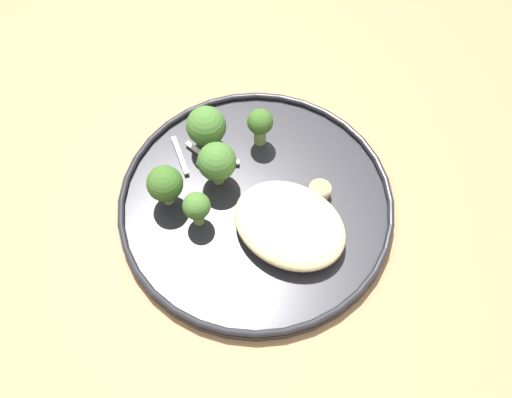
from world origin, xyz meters
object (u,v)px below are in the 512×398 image
object	(u,v)px
broccoli_floret_small_sprig	(260,124)
seared_scallop_front_small	(320,190)
seared_scallop_rear_pale	(303,246)
broccoli_floret_split_head	(217,162)
dinner_plate	(256,204)
seared_scallop_left_edge	(273,217)
broccoli_floret_beside_noodles	(165,184)
seared_scallop_tiny_bay	(295,221)
broccoli_floret_rear_charred	(206,126)
broccoli_floret_front_edge	(197,207)

from	to	relation	value
broccoli_floret_small_sprig	seared_scallop_front_small	bearing A→B (deg)	166.15
seared_scallop_rear_pale	broccoli_floret_split_head	bearing A→B (deg)	-10.13
dinner_plate	broccoli_floret_small_sprig	bearing A→B (deg)	-59.26
seared_scallop_left_edge	seared_scallop_rear_pale	size ratio (longest dim) A/B	0.87
dinner_plate	broccoli_floret_beside_noodles	world-z (taller)	broccoli_floret_beside_noodles
seared_scallop_rear_pale	seared_scallop_front_small	bearing A→B (deg)	-72.82
dinner_plate	broccoli_floret_split_head	size ratio (longest dim) A/B	5.06
seared_scallop_tiny_bay	broccoli_floret_rear_charred	size ratio (longest dim) A/B	0.40
broccoli_floret_split_head	broccoli_floret_small_sprig	world-z (taller)	broccoli_floret_split_head
broccoli_floret_front_edge	seared_scallop_front_small	bearing A→B (deg)	-132.21
seared_scallop_tiny_bay	broccoli_floret_split_head	world-z (taller)	broccoli_floret_split_head
seared_scallop_tiny_bay	broccoli_floret_beside_noodles	xyz separation A→B (m)	(0.13, 0.05, 0.02)
seared_scallop_left_edge	broccoli_floret_split_head	bearing A→B (deg)	-7.44
seared_scallop_tiny_bay	broccoli_floret_rear_charred	distance (m)	0.14
seared_scallop_rear_pale	broccoli_floret_rear_charred	world-z (taller)	broccoli_floret_rear_charred
seared_scallop_tiny_bay	broccoli_floret_front_edge	xyz separation A→B (m)	(0.09, 0.05, 0.02)
broccoli_floret_split_head	seared_scallop_rear_pale	bearing A→B (deg)	169.87
broccoli_floret_beside_noodles	seared_scallop_tiny_bay	bearing A→B (deg)	-159.10
seared_scallop_tiny_bay	broccoli_floret_split_head	xyz separation A→B (m)	(0.10, -0.00, 0.02)
broccoli_floret_split_head	broccoli_floret_small_sprig	distance (m)	0.07
seared_scallop_tiny_bay	broccoli_floret_beside_noodles	distance (m)	0.14
dinner_plate	seared_scallop_tiny_bay	size ratio (longest dim) A/B	12.82
seared_scallop_left_edge	seared_scallop_rear_pale	world-z (taller)	seared_scallop_rear_pale
seared_scallop_front_small	seared_scallop_left_edge	bearing A→B (deg)	67.57
seared_scallop_front_small	seared_scallop_rear_pale	size ratio (longest dim) A/B	0.78
dinner_plate	broccoli_floret_rear_charred	world-z (taller)	broccoli_floret_rear_charred
broccoli_floret_front_edge	seared_scallop_tiny_bay	bearing A→B (deg)	-149.85
broccoli_floret_rear_charred	seared_scallop_rear_pale	bearing A→B (deg)	161.40
seared_scallop_front_small	broccoli_floret_beside_noodles	distance (m)	0.16
dinner_plate	broccoli_floret_small_sprig	size ratio (longest dim) A/B	5.76
seared_scallop_left_edge	seared_scallop_rear_pale	bearing A→B (deg)	165.19
broccoli_floret_small_sprig	broccoli_floret_front_edge	size ratio (longest dim) A/B	1.09
broccoli_floret_small_sprig	broccoli_floret_beside_noodles	bearing A→B (deg)	72.24
dinner_plate	seared_scallop_left_edge	world-z (taller)	seared_scallop_left_edge
dinner_plate	seared_scallop_front_small	size ratio (longest dim) A/B	12.47
broccoli_floret_split_head	broccoli_floret_small_sprig	bearing A→B (deg)	-97.32
seared_scallop_left_edge	broccoli_floret_beside_noodles	xyz separation A→B (m)	(0.11, 0.04, 0.02)
dinner_plate	broccoli_floret_split_head	xyz separation A→B (m)	(0.05, -0.00, 0.04)
seared_scallop_front_small	broccoli_floret_small_sprig	world-z (taller)	broccoli_floret_small_sprig
broccoli_floret_beside_noodles	broccoli_floret_small_sprig	world-z (taller)	broccoli_floret_beside_noodles
dinner_plate	seared_scallop_rear_pale	bearing A→B (deg)	164.26
seared_scallop_front_small	broccoli_floret_split_head	bearing A→B (deg)	24.35
broccoli_floret_small_sprig	seared_scallop_left_edge	bearing A→B (deg)	131.34
broccoli_floret_rear_charred	seared_scallop_tiny_bay	bearing A→B (deg)	166.25
dinner_plate	seared_scallop_rear_pale	size ratio (longest dim) A/B	9.78
seared_scallop_left_edge	broccoli_floret_front_edge	xyz separation A→B (m)	(0.06, 0.04, 0.02)
seared_scallop_rear_pale	broccoli_floret_front_edge	size ratio (longest dim) A/B	0.64
seared_scallop_left_edge	broccoli_floret_rear_charred	bearing A→B (deg)	-20.01
seared_scallop_front_small	broccoli_floret_small_sprig	xyz separation A→B (m)	(0.09, -0.02, 0.02)
broccoli_floret_beside_noodles	broccoli_floret_rear_charred	bearing A→B (deg)	-84.68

